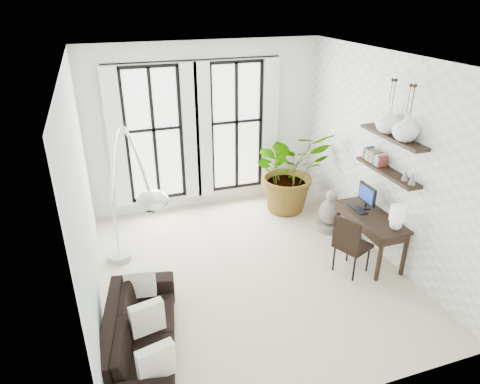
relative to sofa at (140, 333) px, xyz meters
name	(u,v)px	position (x,y,z in m)	size (l,w,h in m)	color
floor	(249,270)	(1.80, 1.15, -0.30)	(5.00, 5.00, 0.00)	beige
ceiling	(252,60)	(1.80, 1.15, 2.90)	(5.00, 5.00, 0.00)	white
wall_left	(83,200)	(-0.45, 1.15, 1.30)	(5.00, 5.00, 0.00)	#AEC2B5
wall_right	(386,159)	(4.05, 1.15, 1.30)	(5.00, 5.00, 0.00)	white
wall_back	(206,128)	(1.80, 3.65, 1.30)	(4.50, 4.50, 0.00)	white
windows	(197,132)	(1.60, 3.58, 1.26)	(3.26, 0.13, 2.65)	white
wall_shelves	(388,157)	(3.91, 0.93, 1.43)	(0.25, 1.30, 0.60)	black
sofa	(140,333)	(0.00, 0.00, 0.00)	(2.06, 0.81, 0.60)	black
throw_pillows	(147,318)	(0.10, 0.00, 0.20)	(0.40, 1.52, 0.40)	white
plant	(290,170)	(3.24, 2.89, 0.53)	(1.49, 1.29, 1.66)	#2D7228
desk	(373,220)	(3.75, 0.85, 0.42)	(0.56, 1.31, 1.17)	black
desk_chair	(350,242)	(3.21, 0.61, 0.25)	(0.61, 0.61, 0.97)	black
arc_lamp	(125,167)	(0.10, 1.08, 1.70)	(0.76, 2.45, 2.57)	silver
buddha	(330,214)	(3.61, 1.88, 0.03)	(0.44, 0.44, 0.79)	gray
vase_a	(406,127)	(3.91, 0.65, 1.96)	(0.37, 0.37, 0.38)	white
vase_b	(389,120)	(3.91, 1.05, 1.96)	(0.37, 0.37, 0.38)	white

